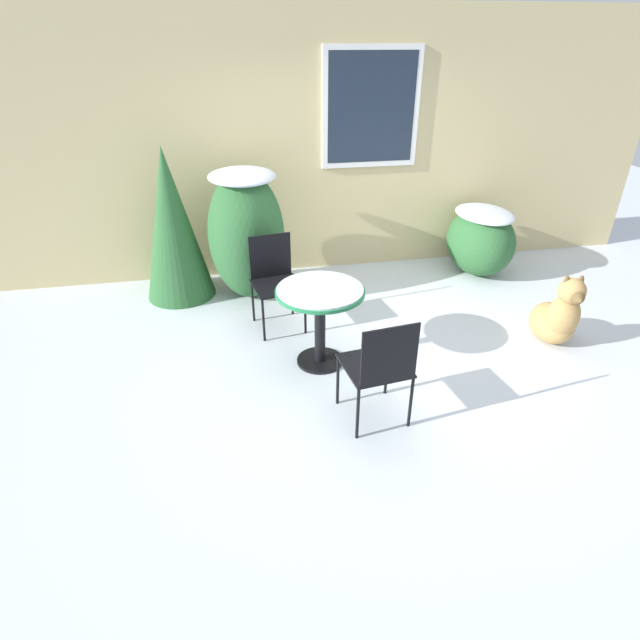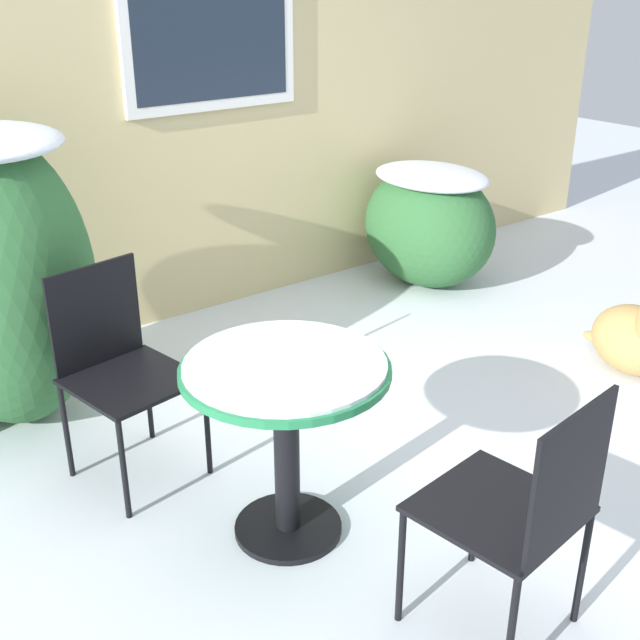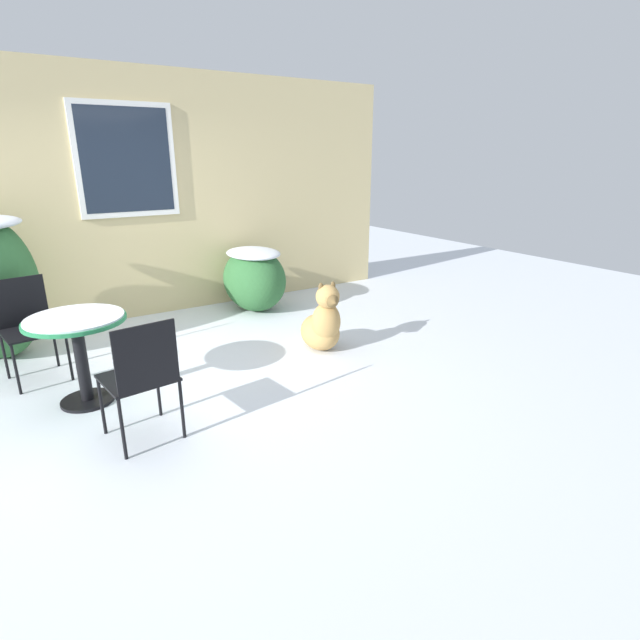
% 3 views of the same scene
% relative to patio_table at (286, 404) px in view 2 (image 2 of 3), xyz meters
% --- Properties ---
extents(ground_plane, '(16.00, 16.00, 0.00)m').
position_rel_patio_table_xyz_m(ground_plane, '(0.57, -0.06, -0.57)').
color(ground_plane, silver).
extents(house_wall, '(8.00, 0.10, 2.90)m').
position_rel_patio_table_xyz_m(house_wall, '(0.59, 2.14, 0.90)').
color(house_wall, '#D1BC84').
rests_on(house_wall, ground_plane).
extents(shrub_left, '(0.82, 0.94, 1.40)m').
position_rel_patio_table_xyz_m(shrub_left, '(-0.52, 1.50, 0.17)').
color(shrub_left, '#2D6033').
rests_on(shrub_left, ground_plane).
extents(shrub_middle, '(0.76, 0.98, 0.81)m').
position_rel_patio_table_xyz_m(shrub_middle, '(2.29, 1.57, -0.13)').
color(shrub_middle, '#2D6033').
rests_on(shrub_middle, ground_plane).
extents(patio_table, '(0.76, 0.76, 0.74)m').
position_rel_patio_table_xyz_m(patio_table, '(0.00, 0.00, 0.00)').
color(patio_table, black).
rests_on(patio_table, ground_plane).
extents(patio_chair_near_table, '(0.52, 0.52, 0.91)m').
position_rel_patio_table_xyz_m(patio_chair_near_table, '(-0.30, 0.78, -0.06)').
color(patio_chair_near_table, black).
rests_on(patio_chair_near_table, ground_plane).
extents(patio_chair_far_side, '(0.51, 0.51, 0.91)m').
position_rel_patio_table_xyz_m(patio_chair_far_side, '(0.27, -0.87, -0.06)').
color(patio_chair_far_side, black).
rests_on(patio_chair_far_side, ground_plane).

